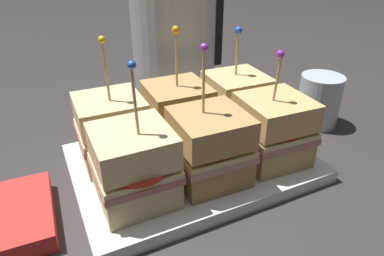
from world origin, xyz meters
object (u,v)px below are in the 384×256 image
at_px(serving_platter, 192,163).
at_px(sandwich_front_right, 273,130).
at_px(sandwich_back_center, 179,114).
at_px(drinking_glass, 319,101).
at_px(sandwich_back_right, 236,103).
at_px(kettle_steel, 174,38).
at_px(sandwich_front_left, 134,166).
at_px(sandwich_back_left, 112,129).
at_px(sandwich_front_center, 210,147).

height_order(serving_platter, sandwich_front_right, sandwich_front_right).
xyz_separation_m(serving_platter, sandwich_back_center, (0.00, 0.05, 0.05)).
bearing_deg(sandwich_back_center, drinking_glass, -4.86).
bearing_deg(drinking_glass, sandwich_back_center, 175.14).
relative_size(sandwich_front_right, drinking_glass, 1.76).
relative_size(sandwich_back_right, kettle_steel, 0.61).
bearing_deg(sandwich_front_right, drinking_glass, 25.49).
bearing_deg(sandwich_front_right, kettle_steel, 93.42).
xyz_separation_m(sandwich_front_left, sandwich_back_right, (0.19, 0.09, 0.00)).
xyz_separation_m(sandwich_back_left, sandwich_back_right, (0.19, -0.00, 0.00)).
xyz_separation_m(sandwich_front_left, drinking_glass, (0.35, 0.07, -0.02)).
relative_size(sandwich_front_right, sandwich_back_center, 0.90).
bearing_deg(sandwich_front_left, sandwich_back_center, 44.45).
height_order(serving_platter, sandwich_front_center, sandwich_front_center).
height_order(sandwich_back_left, sandwich_back_center, sandwich_back_center).
bearing_deg(sandwich_front_right, sandwich_back_left, 153.68).
height_order(sandwich_front_right, sandwich_back_left, sandwich_back_left).
distance_m(sandwich_back_center, sandwich_back_right, 0.10).
bearing_deg(sandwich_back_left, kettle_steel, 47.93).
bearing_deg(drinking_glass, serving_platter, -173.98).
distance_m(sandwich_back_right, drinking_glass, 0.16).
distance_m(sandwich_front_center, sandwich_back_right, 0.14).
relative_size(sandwich_back_left, sandwich_back_center, 0.99).
bearing_deg(sandwich_back_right, sandwich_front_left, -154.29).
bearing_deg(sandwich_front_right, sandwich_back_center, 134.29).
xyz_separation_m(serving_platter, sandwich_back_right, (0.10, 0.05, 0.05)).
relative_size(sandwich_back_left, drinking_glass, 1.95).
bearing_deg(sandwich_front_right, sandwich_front_center, -179.44).
relative_size(sandwich_front_left, sandwich_back_center, 0.98).
height_order(sandwich_front_left, sandwich_back_right, sandwich_front_left).
xyz_separation_m(sandwich_back_center, drinking_glass, (0.25, -0.02, -0.02)).
bearing_deg(sandwich_back_center, sandwich_back_right, -1.77).
height_order(sandwich_back_left, kettle_steel, kettle_steel).
distance_m(sandwich_back_center, kettle_steel, 0.22).
xyz_separation_m(sandwich_front_right, sandwich_back_right, (0.00, 0.09, 0.00)).
bearing_deg(kettle_steel, serving_platter, -108.16).
bearing_deg(sandwich_back_center, kettle_steel, 68.38).
height_order(serving_platter, kettle_steel, kettle_steel).
height_order(serving_platter, drinking_glass, drinking_glass).
xyz_separation_m(sandwich_front_right, kettle_steel, (-0.02, 0.29, 0.06)).
xyz_separation_m(sandwich_back_left, kettle_steel, (0.18, 0.20, 0.06)).
bearing_deg(sandwich_back_left, sandwich_front_center, -44.87).
bearing_deg(sandwich_back_right, kettle_steel, 95.35).
height_order(sandwich_front_center, sandwich_back_center, same).
xyz_separation_m(sandwich_back_center, sandwich_back_right, (0.10, -0.00, 0.00)).
distance_m(serving_platter, sandwich_front_right, 0.12).
xyz_separation_m(sandwich_back_center, kettle_steel, (0.08, 0.19, 0.06)).
bearing_deg(sandwich_front_center, sandwich_back_right, 44.15).
relative_size(sandwich_front_left, sandwich_back_left, 0.99).
height_order(sandwich_front_left, sandwich_back_center, sandwich_back_center).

